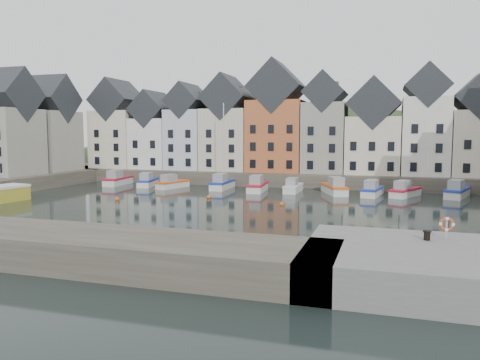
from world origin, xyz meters
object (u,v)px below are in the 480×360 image
at_px(mooring_bollard, 427,235).
at_px(life_ring_post, 447,225).
at_px(boat_a, 118,180).
at_px(boat_d, 222,183).

distance_m(mooring_bollard, life_ring_post, 1.35).
relative_size(mooring_bollard, life_ring_post, 0.43).
height_order(boat_a, boat_d, boat_d).
xyz_separation_m(boat_d, mooring_bollard, (25.34, -35.76, 1.48)).
bearing_deg(life_ring_post, mooring_bollard, -152.10).
distance_m(boat_a, mooring_bollard, 55.95).
bearing_deg(boat_a, boat_d, -6.16).
bearing_deg(boat_a, life_ring_post, -44.59).
relative_size(boat_a, life_ring_post, 5.44).
relative_size(boat_a, mooring_bollard, 12.62).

